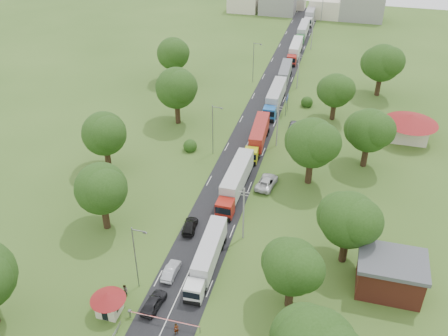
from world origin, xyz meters
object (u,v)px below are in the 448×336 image
(boom_barrier, at_px, (154,317))
(pedestrian_near, at_px, (176,329))
(guard_booth, at_px, (108,300))
(truck_0, at_px, (208,256))
(info_sign, at_px, (287,101))
(car_lane_mid, at_px, (171,271))
(car_lane_front, at_px, (154,302))

(boom_barrier, relative_size, pedestrian_near, 5.56)
(guard_booth, bearing_deg, truck_0, 48.73)
(boom_barrier, xyz_separation_m, guard_booth, (-5.84, -0.00, 1.27))
(info_sign, xyz_separation_m, truck_0, (-2.95, -49.24, -0.96))
(guard_booth, height_order, pedestrian_near, guard_booth)
(info_sign, relative_size, pedestrian_near, 2.47)
(car_lane_mid, bearing_deg, car_lane_front, 88.27)
(pedestrian_near, bearing_deg, car_lane_mid, 75.43)
(boom_barrier, height_order, car_lane_mid, car_lane_mid)
(car_lane_front, bearing_deg, info_sign, -91.14)
(info_sign, distance_m, truck_0, 49.34)
(boom_barrier, relative_size, guard_booth, 2.10)
(truck_0, xyz_separation_m, pedestrian_near, (-0.39, -11.66, -1.21))
(car_lane_front, distance_m, pedestrian_near, 5.21)
(guard_booth, height_order, car_lane_mid, guard_booth)
(truck_0, bearing_deg, info_sign, 86.57)
(guard_booth, relative_size, pedestrian_near, 2.65)
(guard_booth, bearing_deg, car_lane_mid, 58.01)
(boom_barrier, bearing_deg, car_lane_front, 112.10)
(car_lane_front, relative_size, car_lane_mid, 1.07)
(boom_barrier, relative_size, truck_0, 0.66)
(boom_barrier, bearing_deg, guard_booth, -179.99)
(truck_0, relative_size, pedestrian_near, 8.40)
(boom_barrier, distance_m, info_sign, 60.39)
(info_sign, height_order, pedestrian_near, info_sign)
(truck_0, bearing_deg, boom_barrier, -108.52)
(guard_booth, distance_m, car_lane_front, 5.59)
(boom_barrier, height_order, info_sign, info_sign)
(info_sign, bearing_deg, car_lane_mid, -98.03)
(car_lane_mid, distance_m, pedestrian_near, 9.87)
(truck_0, bearing_deg, pedestrian_near, -91.91)
(car_lane_front, distance_m, car_lane_mid, 5.88)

